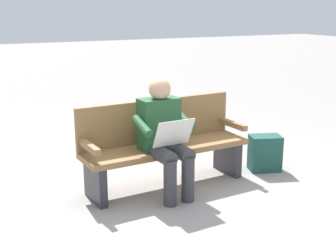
{
  "coord_description": "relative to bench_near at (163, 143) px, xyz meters",
  "views": [
    {
      "loc": [
        2.03,
        4.13,
        1.87
      ],
      "look_at": [
        0.06,
        0.15,
        0.7
      ],
      "focal_mm": 49.34,
      "sensor_mm": 36.0,
      "label": 1
    }
  ],
  "objects": [
    {
      "name": "backpack",
      "position": [
        -1.24,
        0.14,
        -0.25
      ],
      "size": [
        0.41,
        0.36,
        0.42
      ],
      "rotation": [
        0.0,
        0.0,
        2.81
      ],
      "color": "#1E4C42",
      "rests_on": "ground"
    },
    {
      "name": "ground_plane",
      "position": [
        -0.0,
        0.07,
        -0.46
      ],
      "size": [
        40.0,
        40.0,
        0.0
      ],
      "primitive_type": "plane",
      "color": "gray"
    },
    {
      "name": "bench_near",
      "position": [
        0.0,
        0.0,
        0.0
      ],
      "size": [
        1.83,
        0.59,
        0.9
      ],
      "rotation": [
        0.0,
        0.0,
        0.06
      ],
      "color": "olive",
      "rests_on": "ground"
    },
    {
      "name": "person_seated",
      "position": [
        0.1,
        0.24,
        0.17
      ],
      "size": [
        0.59,
        0.59,
        1.18
      ],
      "rotation": [
        0.0,
        0.0,
        0.06
      ],
      "color": "#23512D",
      "rests_on": "ground"
    }
  ]
}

